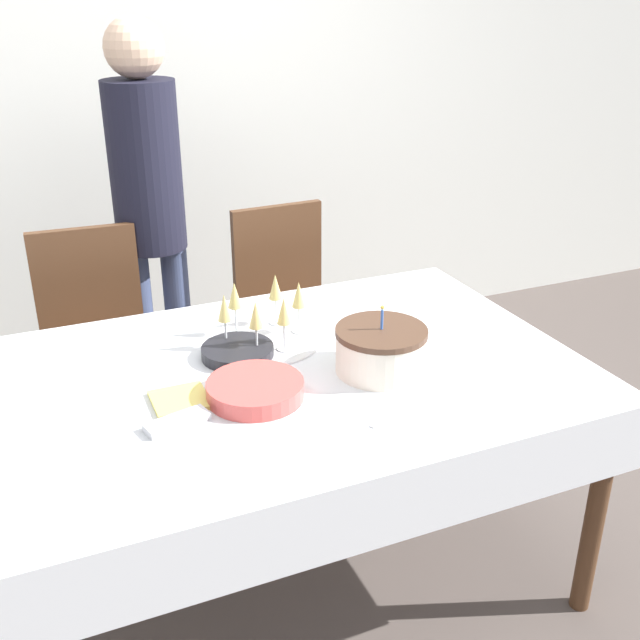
% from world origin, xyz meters
% --- Properties ---
extents(ground_plane, '(12.00, 12.00, 0.00)m').
position_xyz_m(ground_plane, '(0.00, 0.00, 0.00)').
color(ground_plane, '#564C47').
extents(wall_back, '(8.00, 0.05, 2.70)m').
position_xyz_m(wall_back, '(0.00, 1.81, 1.35)').
color(wall_back, silver).
rests_on(wall_back, ground_plane).
extents(dining_table, '(1.83, 1.16, 0.77)m').
position_xyz_m(dining_table, '(0.00, 0.00, 0.67)').
color(dining_table, white).
rests_on(dining_table, ground_plane).
extents(dining_chair_far_left, '(0.44, 0.44, 0.97)m').
position_xyz_m(dining_chair_far_left, '(-0.40, 0.90, 0.54)').
color(dining_chair_far_left, '#51331E').
rests_on(dining_chair_far_left, ground_plane).
extents(dining_chair_far_right, '(0.44, 0.44, 0.97)m').
position_xyz_m(dining_chair_far_right, '(0.40, 0.90, 0.54)').
color(dining_chair_far_right, '#51331E').
rests_on(dining_chair_far_right, ground_plane).
extents(birthday_cake, '(0.27, 0.27, 0.21)m').
position_xyz_m(birthday_cake, '(0.30, -0.11, 0.84)').
color(birthday_cake, silver).
rests_on(birthday_cake, dining_table).
extents(champagne_tray, '(0.36, 0.36, 0.18)m').
position_xyz_m(champagne_tray, '(0.05, 0.21, 0.84)').
color(champagne_tray, silver).
rests_on(champagne_tray, dining_table).
extents(plate_stack_main, '(0.27, 0.27, 0.05)m').
position_xyz_m(plate_stack_main, '(-0.09, -0.12, 0.79)').
color(plate_stack_main, '#CC4C47').
rests_on(plate_stack_main, dining_table).
extents(plate_stack_dessert, '(0.22, 0.22, 0.03)m').
position_xyz_m(plate_stack_dessert, '(-0.06, 0.14, 0.79)').
color(plate_stack_dessert, black).
rests_on(plate_stack_dessert, dining_table).
extents(cake_knife, '(0.27, 0.16, 0.00)m').
position_xyz_m(cake_knife, '(0.27, -0.31, 0.77)').
color(cake_knife, silver).
rests_on(cake_knife, dining_table).
extents(fork_pile, '(0.18, 0.10, 0.02)m').
position_xyz_m(fork_pile, '(-0.32, -0.17, 0.78)').
color(fork_pile, silver).
rests_on(fork_pile, dining_table).
extents(napkin_pile, '(0.15, 0.15, 0.01)m').
position_xyz_m(napkin_pile, '(-0.28, -0.06, 0.77)').
color(napkin_pile, '#E0D166').
rests_on(napkin_pile, dining_table).
extents(person_standing, '(0.28, 0.28, 1.71)m').
position_xyz_m(person_standing, '(-0.11, 1.10, 1.04)').
color(person_standing, '#3F4C72').
rests_on(person_standing, ground_plane).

